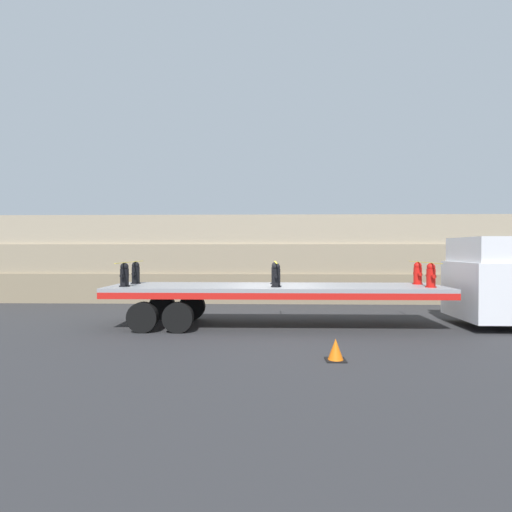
% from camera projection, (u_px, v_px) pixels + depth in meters
% --- Properties ---
extents(ground_plane, '(120.00, 120.00, 0.00)m').
position_uv_depth(ground_plane, '(276.00, 326.00, 13.25)').
color(ground_plane, '#2D2D30').
extents(rock_cliff, '(60.00, 3.30, 4.19)m').
position_uv_depth(rock_cliff, '(273.00, 258.00, 20.13)').
color(rock_cliff, '#84755B').
rests_on(rock_cliff, ground_plane).
extents(truck_cab, '(2.46, 2.72, 2.94)m').
position_uv_depth(truck_cab, '(498.00, 282.00, 13.03)').
color(truck_cab, silver).
rests_on(truck_cab, ground_plane).
extents(flatbed_trailer, '(10.94, 2.60, 1.35)m').
position_uv_depth(flatbed_trailer, '(252.00, 293.00, 13.25)').
color(flatbed_trailer, gray).
rests_on(flatbed_trailer, ground_plane).
extents(fire_hydrant_black_near_0, '(0.34, 0.54, 0.76)m').
position_uv_depth(fire_hydrant_black_near_0, '(124.00, 275.00, 12.80)').
color(fire_hydrant_black_near_0, black).
rests_on(fire_hydrant_black_near_0, flatbed_trailer).
extents(fire_hydrant_black_far_0, '(0.34, 0.54, 0.76)m').
position_uv_depth(fire_hydrant_black_far_0, '(136.00, 273.00, 13.90)').
color(fire_hydrant_black_far_0, black).
rests_on(fire_hydrant_black_far_0, flatbed_trailer).
extents(fire_hydrant_black_near_1, '(0.34, 0.54, 0.76)m').
position_uv_depth(fire_hydrant_black_near_1, '(276.00, 275.00, 12.67)').
color(fire_hydrant_black_near_1, black).
rests_on(fire_hydrant_black_near_1, flatbed_trailer).
extents(fire_hydrant_black_far_1, '(0.34, 0.54, 0.76)m').
position_uv_depth(fire_hydrant_black_far_1, '(275.00, 273.00, 13.77)').
color(fire_hydrant_black_far_1, black).
rests_on(fire_hydrant_black_far_1, flatbed_trailer).
extents(fire_hydrant_red_near_2, '(0.34, 0.54, 0.76)m').
position_uv_depth(fire_hydrant_red_near_2, '(431.00, 276.00, 12.54)').
color(fire_hydrant_red_near_2, red).
rests_on(fire_hydrant_red_near_2, flatbed_trailer).
extents(fire_hydrant_red_far_2, '(0.34, 0.54, 0.76)m').
position_uv_depth(fire_hydrant_red_far_2, '(418.00, 274.00, 13.64)').
color(fire_hydrant_red_far_2, red).
rests_on(fire_hydrant_red_far_2, flatbed_trailer).
extents(cargo_strap_rear, '(0.05, 2.70, 0.01)m').
position_uv_depth(cargo_strap_rear, '(130.00, 262.00, 13.35)').
color(cargo_strap_rear, yellow).
rests_on(cargo_strap_rear, fire_hydrant_black_near_0).
extents(cargo_strap_middle, '(0.05, 2.70, 0.01)m').
position_uv_depth(cargo_strap_middle, '(276.00, 262.00, 13.22)').
color(cargo_strap_middle, yellow).
rests_on(cargo_strap_middle, fire_hydrant_black_near_1).
extents(cargo_strap_front, '(0.05, 2.70, 0.01)m').
position_uv_depth(cargo_strap_front, '(424.00, 262.00, 13.08)').
color(cargo_strap_front, yellow).
rests_on(cargo_strap_front, fire_hydrant_red_near_2).
extents(traffic_cone, '(0.46, 0.46, 0.50)m').
position_uv_depth(traffic_cone, '(336.00, 350.00, 9.12)').
color(traffic_cone, black).
rests_on(traffic_cone, ground_plane).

